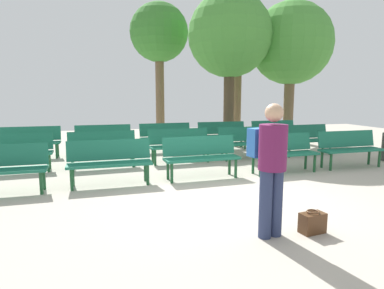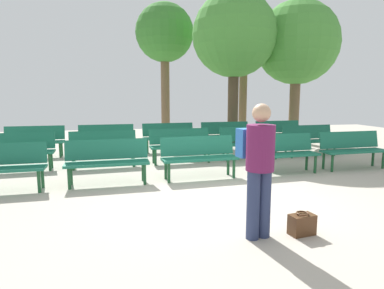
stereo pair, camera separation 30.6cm
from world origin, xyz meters
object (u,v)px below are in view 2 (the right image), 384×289
at_px(bench_r1_c0, 18,149).
at_px(bench_r1_c2, 180,143).
at_px(bench_r1_c4, 309,138).
at_px(bench_r2_c4, 279,132).
at_px(visitor_with_backpack, 258,163).
at_px(bench_r2_c2, 169,135).
at_px(tree_0, 165,35).
at_px(tree_3, 234,36).
at_px(bench_r0_c1, 107,159).
at_px(bench_r0_c2, 199,154).
at_px(bench_r0_c4, 352,147).
at_px(bench_r0_c3, 283,151).
at_px(tree_2, 243,100).
at_px(bench_r1_c1, 103,146).
at_px(bench_r2_c0, 34,139).
at_px(handbag, 302,224).
at_px(bench_r2_c1, 107,137).
at_px(bench_r1_c3, 249,141).
at_px(tree_1, 297,44).
at_px(bench_r2_c3, 226,133).

distance_m(bench_r1_c0, bench_r1_c2, 3.86).
relative_size(bench_r1_c4, bench_r2_c4, 1.01).
bearing_deg(visitor_with_backpack, bench_r2_c2, -99.12).
distance_m(tree_0, visitor_with_backpack, 10.33).
bearing_deg(tree_3, bench_r0_c1, -132.24).
height_order(bench_r0_c2, bench_r0_c4, same).
xyz_separation_m(bench_r0_c3, tree_2, (1.38, 6.21, 1.03)).
bearing_deg(bench_r1_c1, bench_r0_c2, -41.86).
bearing_deg(bench_r0_c2, bench_r1_c4, 23.19).
xyz_separation_m(bench_r1_c1, bench_r2_c0, (-1.97, 1.71, 0.00)).
bearing_deg(bench_r1_c4, tree_2, 91.41).
xyz_separation_m(bench_r2_c2, tree_3, (2.44, 1.04, 3.25)).
distance_m(bench_r2_c4, handbag, 7.36).
distance_m(bench_r0_c2, bench_r2_c1, 3.90).
height_order(bench_r2_c0, tree_0, tree_0).
height_order(bench_r1_c2, visitor_with_backpack, visitor_with_backpack).
distance_m(bench_r1_c0, visitor_with_backpack, 6.06).
distance_m(bench_r0_c2, bench_r2_c2, 3.46).
bearing_deg(bench_r1_c2, bench_r1_c3, -1.52).
xyz_separation_m(bench_r0_c2, bench_r1_c4, (3.73, 1.89, 0.00)).
height_order(bench_r2_c0, tree_1, tree_1).
height_order(bench_r1_c1, bench_r1_c2, same).
bearing_deg(tree_2, tree_1, -49.21).
distance_m(bench_r2_c1, bench_r2_c2, 1.88).
height_order(bench_r0_c3, bench_r2_c3, same).
distance_m(bench_r0_c4, tree_2, 6.21).
bearing_deg(visitor_with_backpack, bench_r2_c0, -68.10).
bearing_deg(bench_r0_c4, bench_r0_c3, -178.56).
bearing_deg(bench_r1_c0, handbag, -49.31).
bearing_deg(bench_r2_c0, bench_r2_c3, 1.16).
bearing_deg(bench_r1_c1, bench_r0_c3, -25.13).
xyz_separation_m(bench_r0_c3, tree_3, (0.35, 4.46, 3.25)).
bearing_deg(tree_3, tree_0, 132.21).
bearing_deg(tree_0, bench_r1_c4, -54.38).
distance_m(bench_r0_c2, handbag, 3.17).
xyz_separation_m(bench_r0_c4, bench_r1_c0, (-7.75, 1.40, 0.00)).
relative_size(bench_r0_c4, bench_r2_c4, 1.00).
height_order(bench_r0_c2, bench_r1_c4, same).
distance_m(bench_r0_c3, tree_2, 6.44).
bearing_deg(bench_r0_c3, tree_3, 81.32).
xyz_separation_m(bench_r2_c1, tree_1, (6.76, 1.28, 3.08)).
xyz_separation_m(tree_0, handbag, (0.40, -9.90, -3.97)).
xyz_separation_m(bench_r1_c1, bench_r2_c1, (0.01, 1.75, 0.00)).
xyz_separation_m(bench_r2_c0, bench_r2_c2, (3.85, 0.17, 0.00)).
bearing_deg(bench_r0_c3, bench_r0_c4, -0.91).
bearing_deg(bench_r0_c1, bench_r2_c4, 31.79).
distance_m(bench_r2_c3, bench_r2_c4, 1.91).
xyz_separation_m(bench_r2_c0, tree_0, (4.20, 3.52, 3.60)).
bearing_deg(bench_r1_c0, bench_r2_c4, 11.32).
xyz_separation_m(tree_1, tree_3, (-2.44, -0.12, 0.17)).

